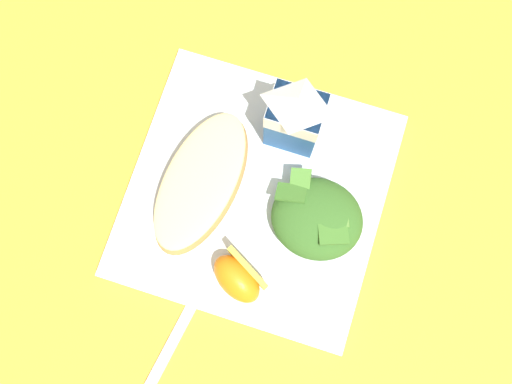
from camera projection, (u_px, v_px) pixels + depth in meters
The scene contains 7 objects.
ground at pixel (256, 197), 0.65m from camera, with size 3.00×3.00×0.00m, color gold.
white_plate at pixel (256, 195), 0.64m from camera, with size 0.28×0.28×0.02m, color silver.
cheesy_pizza_bread at pixel (201, 183), 0.62m from camera, with size 0.10×0.18×0.04m.
green_salad_pile at pixel (317, 218), 0.61m from camera, with size 0.10×0.09×0.04m.
milk_carton at pixel (295, 116), 0.59m from camera, with size 0.06×0.05×0.11m.
orange_wedge_front at pixel (238, 278), 0.60m from camera, with size 0.07×0.06×0.04m.
metal_fork at pixel (175, 337), 0.62m from camera, with size 0.05×0.19×0.01m.
Camera 1 is at (0.04, -0.12, 0.64)m, focal length 39.72 mm.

